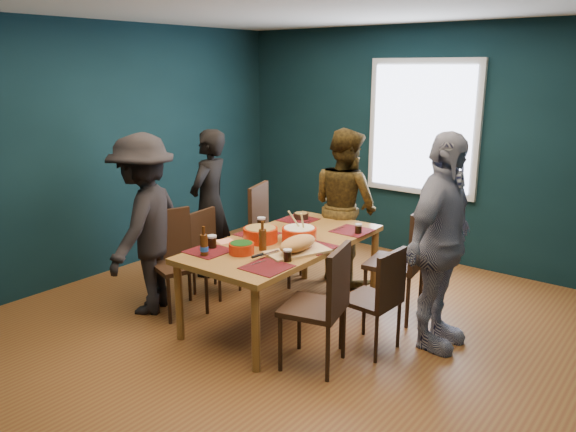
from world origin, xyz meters
name	(u,v)px	position (x,y,z in m)	size (l,w,h in m)	color
room	(311,170)	(0.00, 0.27, 1.37)	(5.01, 5.01, 2.71)	brown
dining_table	(285,248)	(-0.19, 0.15, 0.66)	(1.01, 1.95, 0.73)	#AB7433
chair_left_far	(269,225)	(-0.92, 0.79, 0.60)	(0.59, 0.59, 1.03)	#312010
chair_left_mid	(210,245)	(-1.16, 0.16, 0.49)	(0.42, 0.42, 0.84)	#312010
chair_left_near	(174,253)	(-1.11, -0.35, 0.55)	(0.54, 0.54, 0.95)	#312010
chair_right_far	(406,255)	(0.67, 0.81, 0.60)	(0.53, 0.53, 1.03)	#312010
chair_right_mid	(380,293)	(0.81, 0.09, 0.51)	(0.41, 0.41, 0.87)	#312010
chair_right_near	(325,298)	(0.60, -0.38, 0.57)	(0.53, 0.53, 0.97)	#312010
person_far_left	(210,203)	(-1.53, 0.53, 0.80)	(0.58, 0.38, 1.60)	black
person_back	(345,206)	(-0.29, 1.30, 0.81)	(0.79, 0.62, 1.63)	black
person_right	(441,243)	(1.11, 0.48, 0.88)	(1.03, 0.43, 1.77)	white
person_near_left	(145,225)	(-1.30, -0.51, 0.83)	(1.08, 0.62, 1.67)	black
bowl_salad	(261,234)	(-0.35, 0.00, 0.80)	(0.31, 0.31, 0.13)	red
bowl_dumpling	(299,234)	(-0.08, 0.21, 0.80)	(0.31, 0.31, 0.29)	red
bowl_herbs	(242,248)	(-0.26, -0.35, 0.78)	(0.21, 0.21, 0.09)	red
cutting_board	(297,245)	(0.10, -0.06, 0.80)	(0.44, 0.68, 0.15)	#D9B275
small_bowl	(301,216)	(-0.51, 0.82, 0.77)	(0.15, 0.15, 0.06)	black
beer_bottle_a	(204,245)	(-0.45, -0.58, 0.82)	(0.07, 0.07, 0.25)	#43220B
beer_bottle_b	(263,239)	(-0.17, -0.18, 0.83)	(0.06, 0.06, 0.25)	#43220B
cola_glass_a	(212,241)	(-0.55, -0.40, 0.79)	(0.08, 0.08, 0.11)	black
cola_glass_b	(287,255)	(0.16, -0.27, 0.79)	(0.07, 0.07, 0.10)	black
cola_glass_c	(358,228)	(0.22, 0.73, 0.78)	(0.07, 0.07, 0.09)	black
cola_glass_d	(261,223)	(-0.60, 0.30, 0.79)	(0.08, 0.08, 0.11)	black
napkin_a	(319,247)	(0.17, 0.17, 0.73)	(0.14, 0.14, 0.00)	#FF926B
napkin_b	(225,241)	(-0.59, -0.20, 0.73)	(0.15, 0.15, 0.00)	#FF926B
napkin_c	(270,270)	(0.18, -0.51, 0.73)	(0.14, 0.14, 0.00)	#FF926B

